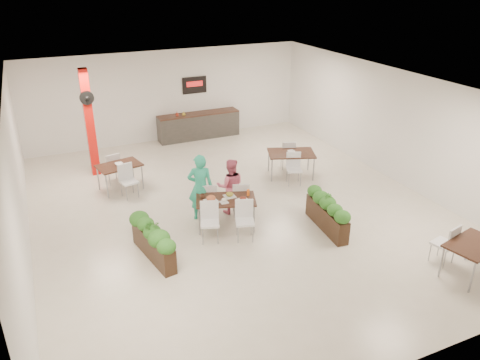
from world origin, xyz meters
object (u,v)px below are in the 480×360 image
object	(u,v)px
service_counter	(199,125)
diner_man	(200,187)
main_table	(225,203)
side_table_a	(119,169)
side_table_b	(291,156)
side_table_c	(473,249)
planter_left	(153,238)
planter_right	(327,211)
red_column	(89,122)
diner_woman	(230,186)

from	to	relation	value
service_counter	diner_man	xyz separation A→B (m)	(-2.02, -5.82, 0.36)
service_counter	main_table	distance (m)	6.67
side_table_a	side_table_b	bearing A→B (deg)	-25.23
main_table	side_table_b	bearing A→B (deg)	34.43
main_table	side_table_c	distance (m)	5.37
diner_man	side_table_b	size ratio (longest dim) A/B	1.03
side_table_a	planter_left	bearing A→B (deg)	-102.66
diner_man	planter_right	distance (m)	3.11
diner_man	planter_left	world-z (taller)	diner_man
side_table_a	side_table_c	bearing A→B (deg)	-63.31
red_column	planter_right	world-z (taller)	red_column
planter_left	side_table_a	xyz separation A→B (m)	(0.04, 3.76, 0.14)
planter_left	side_table_b	size ratio (longest dim) A/B	1.05
diner_man	planter_right	bearing A→B (deg)	165.43
diner_woman	side_table_b	distance (m)	2.91
red_column	side_table_b	world-z (taller)	red_column
planter_left	planter_right	distance (m)	4.13
planter_right	side_table_b	distance (m)	3.21
main_table	diner_man	bearing A→B (deg)	120.86
diner_woman	red_column	bearing A→B (deg)	-35.45
planter_left	side_table_c	size ratio (longest dim) A/B	1.04
diner_woman	planter_left	world-z (taller)	diner_woman
diner_woman	side_table_b	xyz separation A→B (m)	(2.56, 1.38, -0.09)
red_column	planter_left	world-z (taller)	red_column
main_table	diner_man	world-z (taller)	diner_man
diner_man	side_table_b	xyz separation A→B (m)	(3.36, 1.38, -0.21)
service_counter	main_table	bearing A→B (deg)	-104.13
side_table_b	planter_right	bearing A→B (deg)	-83.63
side_table_c	side_table_a	bearing A→B (deg)	115.82
diner_man	planter_left	bearing A→B (deg)	58.27
planter_right	main_table	bearing A→B (deg)	153.65
planter_left	service_counter	bearing A→B (deg)	63.24
planter_left	main_table	bearing A→B (deg)	16.96
main_table	planter_left	distance (m)	2.02
main_table	diner_woman	bearing A→B (deg)	57.76
planter_left	side_table_a	distance (m)	3.76
main_table	side_table_b	xyz separation A→B (m)	(2.97, 2.03, 0.01)
diner_woman	side_table_b	world-z (taller)	diner_woman
diner_man	side_table_a	world-z (taller)	diner_man
service_counter	diner_man	world-z (taller)	service_counter
service_counter	planter_left	world-z (taller)	service_counter
service_counter	side_table_a	bearing A→B (deg)	-136.85
diner_man	side_table_c	bearing A→B (deg)	151.99
side_table_a	diner_man	bearing A→B (deg)	-71.31
diner_man	side_table_a	distance (m)	2.94
main_table	planter_left	world-z (taller)	main_table
planter_right	side_table_a	world-z (taller)	same
planter_right	service_counter	bearing A→B (deg)	94.10
planter_right	side_table_a	distance (m)	5.88
red_column	main_table	distance (m)	5.28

